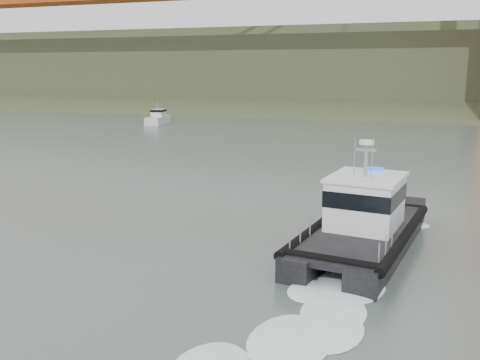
{
  "coord_description": "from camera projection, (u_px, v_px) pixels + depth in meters",
  "views": [
    {
      "loc": [
        8.25,
        -17.01,
        8.25
      ],
      "look_at": [
        -0.96,
        9.75,
        2.4
      ],
      "focal_mm": 40.0,
      "sensor_mm": 36.0,
      "label": 1
    }
  ],
  "objects": [
    {
      "name": "headlands",
      "position": [
        393.0,
        75.0,
        134.83
      ],
      "size": [
        500.0,
        105.36,
        27.12
      ],
      "color": "#303D23",
      "rests_on": "ground"
    },
    {
      "name": "motorboat",
      "position": [
        158.0,
        118.0,
        82.53
      ],
      "size": [
        3.23,
        6.8,
        3.59
      ],
      "rotation": [
        0.0,
        0.0,
        0.17
      ],
      "color": "silver",
      "rests_on": "ground"
    },
    {
      "name": "ground",
      "position": [
        180.0,
        294.0,
        20.05
      ],
      "size": [
        400.0,
        400.0,
        0.0
      ],
      "primitive_type": "plane",
      "color": "#495651",
      "rests_on": "ground"
    },
    {
      "name": "patrol_boat",
      "position": [
        363.0,
        222.0,
        24.83
      ],
      "size": [
        5.48,
        11.38,
        5.31
      ],
      "rotation": [
        0.0,
        0.0,
        -0.14
      ],
      "color": "black",
      "rests_on": "ground"
    }
  ]
}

